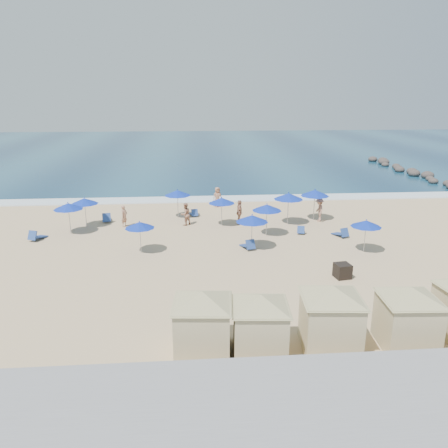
{
  "coord_description": "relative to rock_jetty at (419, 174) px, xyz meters",
  "views": [
    {
      "loc": [
        -3.16,
        -24.44,
        9.49
      ],
      "look_at": [
        -0.97,
        3.0,
        1.3
      ],
      "focal_mm": 35.0,
      "sensor_mm": 36.0,
      "label": 1
    }
  ],
  "objects": [
    {
      "name": "umbrella_9",
      "position": [
        -16.39,
        -24.4,
        1.5
      ],
      "size": [
        1.89,
        1.89,
        2.15
      ],
      "color": "#A5A8AD",
      "rests_on": "ground"
    },
    {
      "name": "beach_chair_3",
      "position": [
        -23.54,
        -23.25,
        -0.11
      ],
      "size": [
        0.94,
        1.42,
        0.72
      ],
      "color": "navy",
      "rests_on": "ground"
    },
    {
      "name": "beachgoer_0",
      "position": [
        -32.09,
        -17.6,
        0.45
      ],
      "size": [
        0.62,
        0.7,
        1.62
      ],
      "primitive_type": "imported",
      "rotation": [
        0.0,
        0.0,
        1.09
      ],
      "color": "#A8755D",
      "rests_on": "ground"
    },
    {
      "name": "umbrella_5",
      "position": [
        -23.32,
        -23.27,
        1.66
      ],
      "size": [
        2.04,
        2.04,
        2.33
      ],
      "color": "#A5A8AD",
      "rests_on": "ground"
    },
    {
      "name": "umbrella_4",
      "position": [
        -24.84,
        -17.96,
        1.58
      ],
      "size": [
        1.97,
        1.97,
        2.24
      ],
      "color": "#A5A8AD",
      "rests_on": "ground"
    },
    {
      "name": "umbrella_3",
      "position": [
        -28.16,
        -15.43,
        1.66
      ],
      "size": [
        2.05,
        2.05,
        2.33
      ],
      "color": "#A5A8AD",
      "rests_on": "ground"
    },
    {
      "name": "ground",
      "position": [
        -24.01,
        -24.9,
        -0.36
      ],
      "size": [
        160.0,
        160.0,
        0.0
      ],
      "primitive_type": "plane",
      "color": "tan",
      "rests_on": "ground"
    },
    {
      "name": "rock_jetty",
      "position": [
        0.0,
        0.0,
        0.0
      ],
      "size": [
        2.56,
        26.66,
        0.96
      ],
      "color": "#2F2927",
      "rests_on": "ground"
    },
    {
      "name": "beachgoer_4",
      "position": [
        -24.78,
        -12.08,
        0.5
      ],
      "size": [
        0.98,
        0.81,
        1.73
      ],
      "primitive_type": "imported",
      "rotation": [
        0.0,
        0.0,
        0.36
      ],
      "color": "#A8755D",
      "rests_on": "ground"
    },
    {
      "name": "cabana_0",
      "position": [
        -26.81,
        -34.65,
        1.23
      ],
      "size": [
        4.43,
        4.43,
        2.79
      ],
      "color": "#CEBA8D",
      "rests_on": "ground"
    },
    {
      "name": "beach_chair_5",
      "position": [
        -16.77,
        -21.29,
        -0.12
      ],
      "size": [
        0.97,
        1.41,
        0.71
      ],
      "color": "navy",
      "rests_on": "ground"
    },
    {
      "name": "beachgoer_2",
      "position": [
        -23.48,
        -17.74,
        0.58
      ],
      "size": [
        0.55,
        1.14,
        1.88
      ],
      "primitive_type": "imported",
      "rotation": [
        0.0,
        0.0,
        1.49
      ],
      "color": "#A8755D",
      "rests_on": "ground"
    },
    {
      "name": "umbrella_7",
      "position": [
        -21.91,
        -20.59,
        1.65
      ],
      "size": [
        2.04,
        2.04,
        2.33
      ],
      "color": "#A5A8AD",
      "rests_on": "ground"
    },
    {
      "name": "cabana_1",
      "position": [
        -24.66,
        -34.89,
        1.17
      ],
      "size": [
        4.25,
        4.25,
        2.68
      ],
      "color": "#CEBA8D",
      "rests_on": "ground"
    },
    {
      "name": "trash_bin",
      "position": [
        -19.09,
        -28.18,
        0.03
      ],
      "size": [
        0.9,
        0.9,
        0.78
      ],
      "primitive_type": "cube",
      "rotation": [
        0.0,
        0.0,
        0.16
      ],
      "color": "black",
      "rests_on": "ground"
    },
    {
      "name": "cabana_2",
      "position": [
        -21.9,
        -34.73,
        1.28
      ],
      "size": [
        4.57,
        4.57,
        2.88
      ],
      "color": "#CEBA8D",
      "rests_on": "ground"
    },
    {
      "name": "umbrella_0",
      "position": [
        -35.66,
        -19.09,
        1.65
      ],
      "size": [
        2.04,
        2.04,
        2.32
      ],
      "color": "#A5A8AD",
      "rests_on": "ground"
    },
    {
      "name": "umbrella_6",
      "position": [
        -19.82,
        -17.98,
        1.81
      ],
      "size": [
        2.21,
        2.21,
        2.51
      ],
      "color": "#A5A8AD",
      "rests_on": "ground"
    },
    {
      "name": "beachgoer_3",
      "position": [
        -17.21,
        -17.34,
        0.55
      ],
      "size": [
        0.75,
        1.22,
        1.83
      ],
      "primitive_type": "imported",
      "rotation": [
        0.0,
        0.0,
        4.65
      ],
      "color": "#A8755D",
      "rests_on": "ground"
    },
    {
      "name": "beach_chair_1",
      "position": [
        -33.65,
        -16.22,
        -0.09
      ],
      "size": [
        0.84,
        1.49,
        0.77
      ],
      "color": "navy",
      "rests_on": "ground"
    },
    {
      "name": "beachgoer_1",
      "position": [
        -27.55,
        -17.58,
        0.49
      ],
      "size": [
        1.05,
        1.02,
        1.7
      ],
      "primitive_type": "imported",
      "rotation": [
        0.0,
        0.0,
        3.81
      ],
      "color": "#A8755D",
      "rests_on": "ground"
    },
    {
      "name": "surf_line",
      "position": [
        -24.01,
        -9.4,
        -0.32
      ],
      "size": [
        160.0,
        2.5,
        0.08
      ],
      "primitive_type": "cube",
      "color": "white",
      "rests_on": "ground"
    },
    {
      "name": "ocean",
      "position": [
        -24.01,
        30.1,
        -0.33
      ],
      "size": [
        160.0,
        80.0,
        0.06
      ],
      "primitive_type": "cube",
      "color": "#0D2E4A",
      "rests_on": "ground"
    },
    {
      "name": "beach_chair_2",
      "position": [
        -26.89,
        -15.12,
        -0.14
      ],
      "size": [
        0.74,
        1.26,
        0.65
      ],
      "color": "navy",
      "rests_on": "ground"
    },
    {
      "name": "seawall",
      "position": [
        -24.01,
        -38.4,
        0.29
      ],
      "size": [
        160.0,
        6.1,
        1.22
      ],
      "color": "gray",
      "rests_on": "ground"
    },
    {
      "name": "umbrella_1",
      "position": [
        -34.91,
        -17.48,
        1.62
      ],
      "size": [
        2.0,
        2.0,
        2.28
      ],
      "color": "#A5A8AD",
      "rests_on": "ground"
    },
    {
      "name": "umbrella_2",
      "position": [
        -30.29,
        -23.4,
        1.44
      ],
      "size": [
        1.83,
        1.83,
        2.08
      ],
      "color": "#A5A8AD",
      "rests_on": "ground"
    },
    {
      "name": "beach_chair_0",
      "position": [
        -37.62,
        -20.34,
        -0.1
      ],
      "size": [
        1.07,
        1.5,
        0.76
      ],
      "color": "navy",
      "rests_on": "ground"
    },
    {
      "name": "cabana_3",
      "position": [
        -18.89,
        -34.84,
        1.21
      ],
      "size": [
        4.37,
        4.37,
        2.74
      ],
      "color": "#CEBA8D",
      "rests_on": "ground"
    },
    {
      "name": "beach_chair_4",
      "position": [
        -19.37,
        -20.31,
        -0.15
      ],
      "size": [
        0.79,
        1.23,
        0.62
      ],
      "color": "navy",
      "rests_on": "ground"
    },
    {
      "name": "umbrella_8",
      "position": [
        -17.52,
        -16.98,
        1.81
      ],
      "size": [
        2.21,
        2.21,
        2.51
      ],
      "color": "#A5A8AD",
      "rests_on": "ground"
    }
  ]
}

